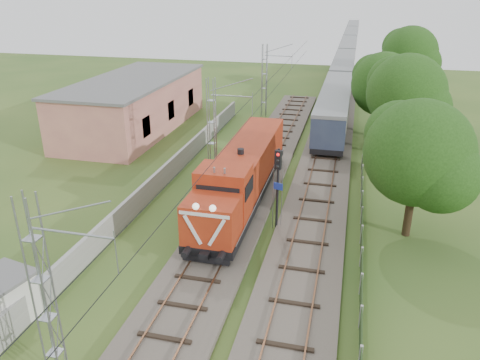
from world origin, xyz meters
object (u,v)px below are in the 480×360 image
(coach_rake, at_px, (348,50))
(signal_post, at_px, (278,176))
(locomotive, at_px, (242,174))
(relay_hut, at_px, (6,298))

(coach_rake, relative_size, signal_post, 20.85)
(locomotive, distance_m, coach_rake, 64.71)
(coach_rake, xyz_separation_m, relay_hut, (-12.40, -78.79, -1.27))
(locomotive, relative_size, coach_rake, 0.15)
(locomotive, distance_m, relay_hut, 16.11)
(locomotive, height_order, relay_hut, locomotive)
(coach_rake, bearing_deg, locomotive, -94.43)
(relay_hut, bearing_deg, coach_rake, 81.06)
(signal_post, bearing_deg, coach_rake, 88.22)
(coach_rake, relative_size, relay_hut, 40.72)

